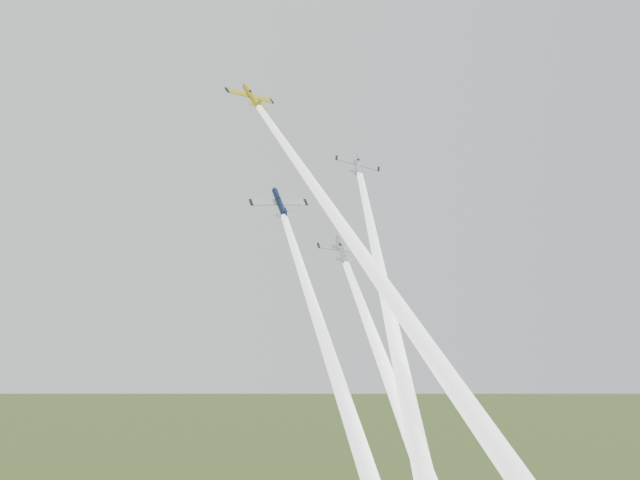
{
  "coord_description": "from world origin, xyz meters",
  "views": [
    {
      "loc": [
        -19.56,
        -114.65,
        79.64
      ],
      "look_at": [
        0.0,
        -6.0,
        92.0
      ],
      "focal_mm": 45.0,
      "sensor_mm": 36.0,
      "label": 1
    }
  ],
  "objects_px": {
    "plane_navy": "(280,204)",
    "plane_silver_right": "(358,164)",
    "plane_yellow": "(251,96)",
    "plane_silver_low": "(341,249)"
  },
  "relations": [
    {
      "from": "plane_navy",
      "to": "plane_silver_right",
      "type": "bearing_deg",
      "value": 10.44
    },
    {
      "from": "plane_yellow",
      "to": "plane_silver_low",
      "type": "height_order",
      "value": "plane_yellow"
    },
    {
      "from": "plane_silver_right",
      "to": "plane_yellow",
      "type": "bearing_deg",
      "value": 176.84
    },
    {
      "from": "plane_silver_low",
      "to": "plane_navy",
      "type": "bearing_deg",
      "value": 133.32
    },
    {
      "from": "plane_silver_right",
      "to": "plane_silver_low",
      "type": "relative_size",
      "value": 1.09
    },
    {
      "from": "plane_yellow",
      "to": "plane_navy",
      "type": "distance_m",
      "value": 19.38
    },
    {
      "from": "plane_silver_right",
      "to": "plane_silver_low",
      "type": "xyz_separation_m",
      "value": [
        -5.0,
        -10.74,
        -14.55
      ]
    },
    {
      "from": "plane_navy",
      "to": "plane_silver_right",
      "type": "xyz_separation_m",
      "value": [
        12.78,
        4.33,
        7.28
      ]
    },
    {
      "from": "plane_navy",
      "to": "plane_silver_right",
      "type": "distance_m",
      "value": 15.33
    },
    {
      "from": "plane_yellow",
      "to": "plane_silver_right",
      "type": "relative_size",
      "value": 1.18
    }
  ]
}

